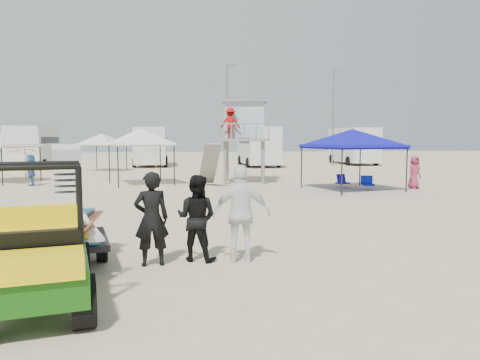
{
  "coord_description": "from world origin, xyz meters",
  "views": [
    {
      "loc": [
        -1.24,
        -8.94,
        2.4
      ],
      "look_at": [
        0.5,
        3.0,
        1.3
      ],
      "focal_mm": 35.0,
      "sensor_mm": 36.0,
      "label": 1
    }
  ],
  "objects": [
    {
      "name": "rv_far_right",
      "position": [
        15.0,
        31.49,
        1.8
      ],
      "size": [
        2.64,
        6.6,
        3.25
      ],
      "color": "silver",
      "rests_on": "ground"
    },
    {
      "name": "canopy_blue",
      "position": [
        6.91,
        11.45,
        2.64
      ],
      "size": [
        4.24,
        4.24,
        3.19
      ],
      "color": "black",
      "rests_on": "ground"
    },
    {
      "name": "light_pole_right",
      "position": [
        12.0,
        28.5,
        4.0
      ],
      "size": [
        0.14,
        0.14,
        8.0
      ],
      "primitive_type": "cylinder",
      "color": "slate",
      "rests_on": "ground"
    },
    {
      "name": "beach_chair_a",
      "position": [
        -6.56,
        14.84,
        0.31
      ],
      "size": [
        0.73,
        0.84,
        0.64
      ],
      "color": "#1020B0",
      "rests_on": "ground"
    },
    {
      "name": "canopy_white_a",
      "position": [
        -2.83,
        15.5,
        2.71
      ],
      "size": [
        3.58,
        3.58,
        3.26
      ],
      "color": "black",
      "rests_on": "ground"
    },
    {
      "name": "man_right",
      "position": [
        0.07,
        -0.18,
        0.94
      ],
      "size": [
        1.13,
        0.54,
        1.88
      ],
      "primitive_type": "imported",
      "rotation": [
        0.0,
        0.0,
        3.07
      ],
      "color": "white",
      "rests_on": "ground"
    },
    {
      "name": "umbrella_a",
      "position": [
        -9.7,
        19.72,
        0.93
      ],
      "size": [
        2.37,
        2.41,
        1.86
      ],
      "primitive_type": "imported",
      "rotation": [
        0.0,
        0.0,
        -0.19
      ],
      "color": "red",
      "rests_on": "ground"
    },
    {
      "name": "lifeguard_tower",
      "position": [
        2.5,
        15.72,
        3.17
      ],
      "size": [
        3.07,
        3.07,
        4.25
      ],
      "color": "gray",
      "rests_on": "ground"
    },
    {
      "name": "rv_far_left",
      "position": [
        -12.0,
        29.99,
        1.8
      ],
      "size": [
        2.64,
        6.8,
        3.25
      ],
      "color": "silver",
      "rests_on": "ground"
    },
    {
      "name": "beach_chair_b",
      "position": [
        6.87,
        12.58,
        0.31
      ],
      "size": [
        0.71,
        0.79,
        0.64
      ],
      "color": "#1A10AD",
      "rests_on": "ground"
    },
    {
      "name": "rv_mid_right",
      "position": [
        6.0,
        29.99,
        1.8
      ],
      "size": [
        2.64,
        7.0,
        3.25
      ],
      "color": "silver",
      "rests_on": "ground"
    },
    {
      "name": "rv_mid_left",
      "position": [
        -3.0,
        31.49,
        1.8
      ],
      "size": [
        2.65,
        6.5,
        3.25
      ],
      "color": "silver",
      "rests_on": "ground"
    },
    {
      "name": "beach_chair_c",
      "position": [
        7.73,
        11.55,
        0.31
      ],
      "size": [
        0.69,
        0.76,
        0.64
      ],
      "color": "#0F22A7",
      "rests_on": "ground"
    },
    {
      "name": "man_mid",
      "position": [
        -0.78,
        0.07,
        0.84
      ],
      "size": [
        1.01,
        0.92,
        1.68
      ],
      "primitive_type": "imported",
      "rotation": [
        0.0,
        0.0,
        2.71
      ],
      "color": "black",
      "rests_on": "ground"
    },
    {
      "name": "utility_cart",
      "position": [
        -3.16,
        -2.21,
        0.94
      ],
      "size": [
        1.83,
        2.86,
        2.01
      ],
      "color": "#14510C",
      "rests_on": "ground"
    },
    {
      "name": "distant_beachgoers",
      "position": [
        -1.66,
        14.15,
        0.78
      ],
      "size": [
        19.12,
        5.26,
        1.56
      ],
      "color": "#A22E4E",
      "rests_on": "ground"
    },
    {
      "name": "light_pole_left",
      "position": [
        3.0,
        27.0,
        4.0
      ],
      "size": [
        0.14,
        0.14,
        8.0
      ],
      "primitive_type": "cylinder",
      "color": "slate",
      "rests_on": "ground"
    },
    {
      "name": "umbrella_b",
      "position": [
        -2.2,
        20.49,
        0.9
      ],
      "size": [
        2.43,
        2.45,
        1.8
      ],
      "primitive_type": "imported",
      "rotation": [
        0.0,
        0.0,
        0.28
      ],
      "color": "yellow",
      "rests_on": "ground"
    },
    {
      "name": "ground",
      "position": [
        0.0,
        0.0,
        0.0
      ],
      "size": [
        140.0,
        140.0,
        0.0
      ],
      "primitive_type": "plane",
      "color": "beige",
      "rests_on": "ground"
    },
    {
      "name": "cone_near",
      "position": [
        -5.34,
        12.39,
        0.25
      ],
      "size": [
        0.34,
        0.34,
        0.5
      ],
      "primitive_type": "cone",
      "color": "red",
      "rests_on": "ground"
    },
    {
      "name": "surf_trailer",
      "position": [
        -3.15,
        0.12,
        0.81
      ],
      "size": [
        1.61,
        2.45,
        1.99
      ],
      "color": "black",
      "rests_on": "ground"
    },
    {
      "name": "man_left",
      "position": [
        -1.63,
        -0.18,
        0.89
      ],
      "size": [
        0.7,
        0.51,
        1.77
      ],
      "primitive_type": "imported",
      "rotation": [
        0.0,
        0.0,
        3.29
      ],
      "color": "black",
      "rests_on": "ground"
    },
    {
      "name": "canopy_white_c",
      "position": [
        -6.18,
        25.78,
        2.55
      ],
      "size": [
        3.45,
        3.45,
        3.09
      ],
      "color": "black",
      "rests_on": "ground"
    }
  ]
}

